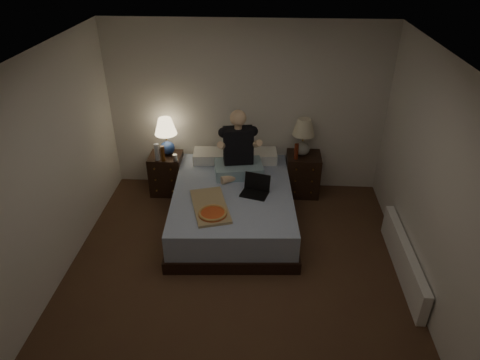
# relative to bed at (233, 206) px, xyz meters

# --- Properties ---
(floor) EXTENTS (4.00, 4.50, 0.00)m
(floor) POSITION_rel_bed_xyz_m (0.12, -1.21, -0.26)
(floor) COLOR #523923
(floor) RESTS_ON ground
(ceiling) EXTENTS (4.00, 4.50, 0.00)m
(ceiling) POSITION_rel_bed_xyz_m (0.12, -1.21, 2.24)
(ceiling) COLOR white
(ceiling) RESTS_ON ground
(wall_back) EXTENTS (4.00, 0.00, 2.50)m
(wall_back) POSITION_rel_bed_xyz_m (0.12, 1.04, 0.99)
(wall_back) COLOR white
(wall_back) RESTS_ON ground
(wall_left) EXTENTS (0.00, 4.50, 2.50)m
(wall_left) POSITION_rel_bed_xyz_m (-1.88, -1.21, 0.99)
(wall_left) COLOR white
(wall_left) RESTS_ON ground
(wall_right) EXTENTS (0.00, 4.50, 2.50)m
(wall_right) POSITION_rel_bed_xyz_m (2.12, -1.21, 0.99)
(wall_right) COLOR white
(wall_right) RESTS_ON ground
(bed) EXTENTS (1.68, 2.16, 0.52)m
(bed) POSITION_rel_bed_xyz_m (0.00, 0.00, 0.00)
(bed) COLOR #5371A6
(bed) RESTS_ON floor
(nightstand_left) EXTENTS (0.48, 0.43, 0.61)m
(nightstand_left) POSITION_rel_bed_xyz_m (-1.05, 0.73, 0.05)
(nightstand_left) COLOR black
(nightstand_left) RESTS_ON floor
(nightstand_right) EXTENTS (0.49, 0.44, 0.64)m
(nightstand_right) POSITION_rel_bed_xyz_m (0.99, 0.82, 0.06)
(nightstand_right) COLOR black
(nightstand_right) RESTS_ON floor
(lamp_left) EXTENTS (0.38, 0.38, 0.56)m
(lamp_left) POSITION_rel_bed_xyz_m (-1.02, 0.79, 0.63)
(lamp_left) COLOR navy
(lamp_left) RESTS_ON nightstand_left
(lamp_right) EXTENTS (0.37, 0.37, 0.56)m
(lamp_right) POSITION_rel_bed_xyz_m (0.95, 0.83, 0.66)
(lamp_right) COLOR gray
(lamp_right) RESTS_ON nightstand_right
(water_bottle) EXTENTS (0.07, 0.07, 0.25)m
(water_bottle) POSITION_rel_bed_xyz_m (-1.13, 0.59, 0.48)
(water_bottle) COLOR silver
(water_bottle) RESTS_ON nightstand_left
(soda_can) EXTENTS (0.07, 0.07, 0.10)m
(soda_can) POSITION_rel_bed_xyz_m (-0.87, 0.58, 0.40)
(soda_can) COLOR beige
(soda_can) RESTS_ON nightstand_left
(beer_bottle_left) EXTENTS (0.06, 0.06, 0.23)m
(beer_bottle_left) POSITION_rel_bed_xyz_m (-1.04, 0.57, 0.47)
(beer_bottle_left) COLOR #60310D
(beer_bottle_left) RESTS_ON nightstand_left
(beer_bottle_right) EXTENTS (0.06, 0.06, 0.23)m
(beer_bottle_right) POSITION_rel_bed_xyz_m (0.86, 0.70, 0.50)
(beer_bottle_right) COLOR #601E0D
(beer_bottle_right) RESTS_ON nightstand_right
(person) EXTENTS (0.74, 0.63, 0.93)m
(person) POSITION_rel_bed_xyz_m (0.05, 0.42, 0.72)
(person) COLOR black
(person) RESTS_ON bed
(laptop) EXTENTS (0.40, 0.36, 0.24)m
(laptop) POSITION_rel_bed_xyz_m (0.29, -0.11, 0.38)
(laptop) COLOR black
(laptop) RESTS_ON bed
(pizza_box) EXTENTS (0.60, 0.84, 0.08)m
(pizza_box) POSITION_rel_bed_xyz_m (-0.19, -0.63, 0.30)
(pizza_box) COLOR tan
(pizza_box) RESTS_ON bed
(radiator) EXTENTS (0.10, 1.60, 0.40)m
(radiator) POSITION_rel_bed_xyz_m (2.05, -0.89, -0.06)
(radiator) COLOR white
(radiator) RESTS_ON floor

